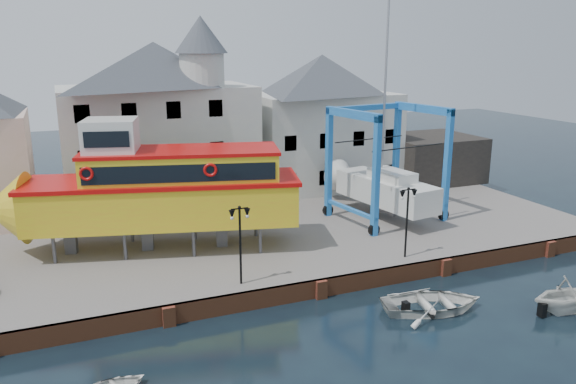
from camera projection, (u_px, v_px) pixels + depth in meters
name	position (u px, v px, depth m)	size (l,w,h in m)	color
ground	(321.00, 298.00, 29.70)	(140.00, 140.00, 0.00)	black
hardstanding	(253.00, 228.00, 39.42)	(44.00, 22.00, 1.00)	#63615D
quay_wall	(320.00, 288.00, 29.67)	(44.00, 0.47, 1.00)	brown
building_white_main	(160.00, 122.00, 42.51)	(14.00, 8.30, 14.00)	beige
building_white_right	(321.00, 121.00, 48.33)	(12.00, 8.00, 11.20)	beige
shed_dark	(429.00, 158.00, 51.12)	(8.00, 7.00, 4.00)	black
lamp_post_left	(240.00, 225.00, 28.25)	(1.12, 0.32, 4.20)	black
lamp_post_right	(408.00, 205.00, 31.91)	(1.12, 0.32, 4.20)	black
tour_boat	(145.00, 190.00, 33.00)	(18.66, 8.65, 7.91)	#59595E
travel_lift	(378.00, 181.00, 40.22)	(7.83, 10.30, 15.15)	blue
motorboat_b	(432.00, 310.00, 28.31)	(3.66, 5.12, 1.06)	silver
motorboat_c	(565.00, 311.00, 28.18)	(3.30, 3.82, 2.01)	silver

